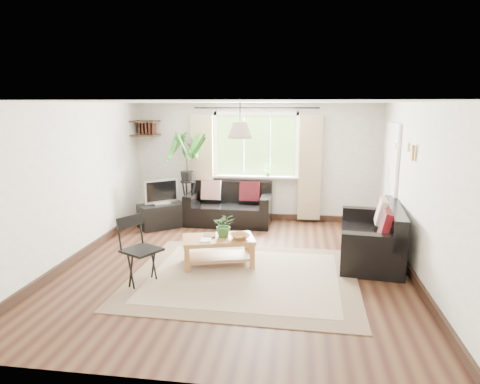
# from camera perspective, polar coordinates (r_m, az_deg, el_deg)

# --- Properties ---
(floor) EXTENTS (5.50, 5.50, 0.00)m
(floor) POSITION_cam_1_polar(r_m,az_deg,el_deg) (6.46, -0.50, -9.87)
(floor) COLOR black
(floor) RESTS_ON ground
(ceiling) EXTENTS (5.50, 5.50, 0.00)m
(ceiling) POSITION_cam_1_polar(r_m,az_deg,el_deg) (6.02, -0.54, 11.92)
(ceiling) COLOR white
(ceiling) RESTS_ON floor
(wall_back) EXTENTS (5.00, 0.02, 2.40)m
(wall_back) POSITION_cam_1_polar(r_m,az_deg,el_deg) (8.82, 2.14, 4.00)
(wall_back) COLOR beige
(wall_back) RESTS_ON floor
(wall_front) EXTENTS (5.00, 0.02, 2.40)m
(wall_front) POSITION_cam_1_polar(r_m,az_deg,el_deg) (3.52, -7.25, -7.84)
(wall_front) COLOR beige
(wall_front) RESTS_ON floor
(wall_left) EXTENTS (0.02, 5.50, 2.40)m
(wall_left) POSITION_cam_1_polar(r_m,az_deg,el_deg) (6.95, -21.37, 1.13)
(wall_left) COLOR beige
(wall_left) RESTS_ON floor
(wall_right) EXTENTS (0.02, 5.50, 2.40)m
(wall_right) POSITION_cam_1_polar(r_m,az_deg,el_deg) (6.27, 22.70, -0.03)
(wall_right) COLOR beige
(wall_right) RESTS_ON floor
(rug) EXTENTS (3.17, 2.73, 0.02)m
(rug) POSITION_cam_1_polar(r_m,az_deg,el_deg) (6.09, 0.53, -11.18)
(rug) COLOR beige
(rug) RESTS_ON floor
(window) EXTENTS (2.50, 0.16, 2.16)m
(window) POSITION_cam_1_polar(r_m,az_deg,el_deg) (8.74, 2.13, 6.24)
(window) COLOR white
(window) RESTS_ON wall_back
(door) EXTENTS (0.06, 0.96, 2.06)m
(door) POSITION_cam_1_polar(r_m,az_deg,el_deg) (7.93, 19.36, 1.01)
(door) COLOR silver
(door) RESTS_ON wall_right
(corner_shelf) EXTENTS (0.50, 0.50, 0.34)m
(corner_shelf) POSITION_cam_1_polar(r_m,az_deg,el_deg) (9.03, -12.50, 8.31)
(corner_shelf) COLOR black
(corner_shelf) RESTS_ON wall_back
(pendant_lamp) EXTENTS (0.36, 0.36, 0.54)m
(pendant_lamp) POSITION_cam_1_polar(r_m,az_deg,el_deg) (6.42, 0.00, 8.78)
(pendant_lamp) COLOR beige
(pendant_lamp) RESTS_ON ceiling
(wall_sconce) EXTENTS (0.12, 0.12, 0.28)m
(wall_sconce) POSITION_cam_1_polar(r_m,az_deg,el_deg) (6.46, 21.81, 5.22)
(wall_sconce) COLOR beige
(wall_sconce) RESTS_ON wall_right
(sofa_back) EXTENTS (1.70, 0.87, 0.79)m
(sofa_back) POSITION_cam_1_polar(r_m,az_deg,el_deg) (8.56, -1.52, -1.70)
(sofa_back) COLOR black
(sofa_back) RESTS_ON floor
(sofa_right) EXTENTS (1.81, 1.04, 0.82)m
(sofa_right) POSITION_cam_1_polar(r_m,az_deg,el_deg) (6.92, 16.99, -5.35)
(sofa_right) COLOR black
(sofa_right) RESTS_ON floor
(coffee_table) EXTENTS (1.16, 0.84, 0.43)m
(coffee_table) POSITION_cam_1_polar(r_m,az_deg,el_deg) (6.45, -2.89, -7.90)
(coffee_table) COLOR olive
(coffee_table) RESTS_ON floor
(table_plant) EXTENTS (0.36, 0.32, 0.36)m
(table_plant) POSITION_cam_1_polar(r_m,az_deg,el_deg) (6.39, -2.11, -4.42)
(table_plant) COLOR #2D5C24
(table_plant) RESTS_ON coffee_table
(bowl) EXTENTS (0.40, 0.40, 0.07)m
(bowl) POSITION_cam_1_polar(r_m,az_deg,el_deg) (6.32, -0.07, -5.93)
(bowl) COLOR olive
(bowl) RESTS_ON coffee_table
(book_a) EXTENTS (0.17, 0.22, 0.02)m
(book_a) POSITION_cam_1_polar(r_m,az_deg,el_deg) (6.27, -5.25, -6.37)
(book_a) COLOR white
(book_a) RESTS_ON coffee_table
(book_b) EXTENTS (0.22, 0.27, 0.02)m
(book_b) POSITION_cam_1_polar(r_m,az_deg,el_deg) (6.48, -4.85, -5.76)
(book_b) COLOR brown
(book_b) RESTS_ON coffee_table
(tv_stand) EXTENTS (0.98, 0.92, 0.47)m
(tv_stand) POSITION_cam_1_polar(r_m,az_deg,el_deg) (8.51, -10.36, -3.11)
(tv_stand) COLOR black
(tv_stand) RESTS_ON floor
(tv) EXTENTS (0.66, 0.59, 0.51)m
(tv) POSITION_cam_1_polar(r_m,az_deg,el_deg) (8.40, -10.48, 0.11)
(tv) COLOR #A5A5AA
(tv) RESTS_ON tv_stand
(palm_stand) EXTENTS (0.91, 0.91, 1.84)m
(palm_stand) POSITION_cam_1_polar(r_m,az_deg,el_deg) (8.70, -7.00, 1.95)
(palm_stand) COLOR black
(palm_stand) RESTS_ON floor
(folding_chair) EXTENTS (0.64, 0.64, 0.91)m
(folding_chair) POSITION_cam_1_polar(r_m,az_deg,el_deg) (5.86, -12.96, -7.73)
(folding_chair) COLOR black
(folding_chair) RESTS_ON floor
(sill_plant) EXTENTS (0.14, 0.10, 0.27)m
(sill_plant) POSITION_cam_1_polar(r_m,az_deg,el_deg) (8.70, 3.69, 2.98)
(sill_plant) COLOR #2D6023
(sill_plant) RESTS_ON window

